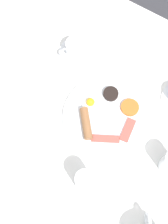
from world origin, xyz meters
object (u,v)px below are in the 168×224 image
Objects in this scene: breakfast_plate at (107,116)px; knife_by_plate at (128,44)px; fork_by_plate at (38,173)px; teacup_with_saucer_left at (76,49)px; water_glass_tall at (85,182)px; spoon_for_tea at (26,56)px.

knife_by_plate is (-0.30, -0.08, -0.01)m from breakfast_plate.
breakfast_plate is 0.30m from fork_by_plate.
teacup_with_saucer_left reaches higher than breakfast_plate.
spoon_for_tea is at bearing -122.33° from water_glass_tall.
spoon_for_tea is at bearing -96.88° from breakfast_plate.
water_glass_tall is (0.39, 0.29, 0.02)m from teacup_with_saucer_left.
teacup_with_saucer_left is 0.47m from fork_by_plate.
water_glass_tall is at bearing 14.44° from breakfast_plate.
teacup_with_saucer_left reaches higher than knife_by_plate.
teacup_with_saucer_left is (-0.16, -0.23, 0.02)m from breakfast_plate.
breakfast_plate reaches higher than spoon_for_tea.
knife_by_plate is at bearing 133.41° from teacup_with_saucer_left.
breakfast_plate is at bearing 55.59° from teacup_with_saucer_left.
teacup_with_saucer_left is at bearing -124.41° from breakfast_plate.
knife_by_plate is (-0.58, 0.01, -0.00)m from fork_by_plate.
breakfast_plate reaches higher than fork_by_plate.
breakfast_plate is at bearing -165.56° from water_glass_tall.
spoon_for_tea is at bearing -53.66° from teacup_with_saucer_left.
fork_by_plate is at bearing -69.71° from water_glass_tall.
water_glass_tall is 0.17m from fork_by_plate.
teacup_with_saucer_left is 0.19m from spoon_for_tea.
water_glass_tall is (0.23, 0.06, 0.04)m from breakfast_plate.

